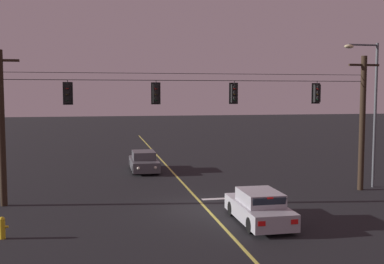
# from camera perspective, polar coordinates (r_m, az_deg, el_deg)

# --- Properties ---
(ground_plane) EXTENTS (180.00, 180.00, 0.00)m
(ground_plane) POSITION_cam_1_polar(r_m,az_deg,el_deg) (22.24, 1.74, -9.36)
(ground_plane) COLOR black
(lane_centre_stripe) EXTENTS (0.14, 60.00, 0.01)m
(lane_centre_stripe) POSITION_cam_1_polar(r_m,az_deg,el_deg) (30.32, -1.85, -5.53)
(lane_centre_stripe) COLOR #D1C64C
(lane_centre_stripe) RESTS_ON ground
(stop_bar_paint) EXTENTS (3.40, 0.36, 0.01)m
(stop_bar_paint) POSITION_cam_1_polar(r_m,az_deg,el_deg) (24.42, 5.16, -8.08)
(stop_bar_paint) COLOR silver
(stop_bar_paint) RESTS_ON ground
(signal_span_assembly) EXTENTS (20.78, 0.32, 7.49)m
(signal_span_assembly) POSITION_cam_1_polar(r_m,az_deg,el_deg) (23.98, 0.47, 1.12)
(signal_span_assembly) COLOR #2D2116
(signal_span_assembly) RESTS_ON ground
(traffic_light_leftmost) EXTENTS (0.48, 0.41, 1.22)m
(traffic_light_leftmost) POSITION_cam_1_polar(r_m,az_deg,el_deg) (23.46, -15.04, 4.62)
(traffic_light_leftmost) COLOR black
(traffic_light_left_inner) EXTENTS (0.48, 0.41, 1.22)m
(traffic_light_left_inner) POSITION_cam_1_polar(r_m,az_deg,el_deg) (23.58, -4.43, 4.77)
(traffic_light_left_inner) COLOR black
(traffic_light_centre) EXTENTS (0.48, 0.41, 1.22)m
(traffic_light_centre) POSITION_cam_1_polar(r_m,az_deg,el_deg) (24.41, 5.23, 4.76)
(traffic_light_centre) COLOR black
(traffic_light_right_inner) EXTENTS (0.48, 0.41, 1.22)m
(traffic_light_right_inner) POSITION_cam_1_polar(r_m,az_deg,el_deg) (26.12, 15.12, 4.62)
(traffic_light_right_inner) COLOR black
(car_waiting_near_lane) EXTENTS (1.80, 4.33, 1.39)m
(car_waiting_near_lane) POSITION_cam_1_polar(r_m,az_deg,el_deg) (19.86, 8.26, -9.22)
(car_waiting_near_lane) COLOR #A5A5AD
(car_waiting_near_lane) RESTS_ON ground
(car_oncoming_lead) EXTENTS (1.80, 4.42, 1.39)m
(car_oncoming_lead) POSITION_cam_1_polar(r_m,az_deg,el_deg) (32.64, -5.94, -3.67)
(car_oncoming_lead) COLOR #4C4C51
(car_oncoming_lead) RESTS_ON ground
(street_lamp_corner) EXTENTS (2.11, 0.30, 8.27)m
(street_lamp_corner) POSITION_cam_1_polar(r_m,az_deg,el_deg) (28.38, 21.12, 3.48)
(street_lamp_corner) COLOR #4C4F54
(street_lamp_corner) RESTS_ON ground
(fire_hydrant) EXTENTS (0.44, 0.22, 0.84)m
(fire_hydrant) POSITION_cam_1_polar(r_m,az_deg,el_deg) (19.05, -22.30, -10.78)
(fire_hydrant) COLOR gold
(fire_hydrant) RESTS_ON ground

